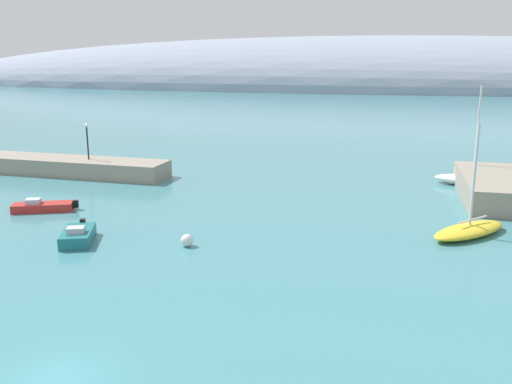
{
  "coord_description": "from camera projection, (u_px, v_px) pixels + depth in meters",
  "views": [
    {
      "loc": [
        12.34,
        -17.31,
        12.61
      ],
      "look_at": [
        2.82,
        22.69,
        2.45
      ],
      "focal_mm": 39.12,
      "sensor_mm": 36.0,
      "label": 1
    }
  ],
  "objects": [
    {
      "name": "breakwater_rocks",
      "position": [
        49.0,
        165.0,
        60.76
      ],
      "size": [
        27.3,
        5.61,
        1.78
      ],
      "primitive_type": "cube",
      "rotation": [
        0.0,
        0.0,
        -0.04
      ],
      "color": "gray",
      "rests_on": "ground"
    },
    {
      "name": "sailboat_white_near_shore",
      "position": [
        473.0,
        180.0,
        54.83
      ],
      "size": [
        7.68,
        4.24,
        9.78
      ],
      "rotation": [
        0.0,
        0.0,
        2.86
      ],
      "color": "white",
      "rests_on": "water"
    },
    {
      "name": "motorboat_red_outer",
      "position": [
        43.0,
        207.0,
        46.09
      ],
      "size": [
        5.21,
        3.29,
        1.08
      ],
      "rotation": [
        0.0,
        0.0,
        3.53
      ],
      "color": "red",
      "rests_on": "water"
    },
    {
      "name": "sailboat_yellow_mid_mooring",
      "position": [
        469.0,
        229.0,
        39.77
      ],
      "size": [
        6.58,
        6.83,
        8.09
      ],
      "rotation": [
        0.0,
        0.0,
        3.96
      ],
      "color": "yellow",
      "rests_on": "water"
    },
    {
      "name": "harbor_lamp_post",
      "position": [
        87.0,
        137.0,
        58.64
      ],
      "size": [
        0.36,
        0.36,
        3.8
      ],
      "color": "black",
      "rests_on": "breakwater_rocks"
    },
    {
      "name": "motorboat_teal_alongside_breakwater",
      "position": [
        78.0,
        236.0,
        38.44
      ],
      "size": [
        3.13,
        4.34,
        1.25
      ],
      "rotation": [
        0.0,
        0.0,
        5.07
      ],
      "color": "#1E6B70",
      "rests_on": "water"
    },
    {
      "name": "water",
      "position": [
        55.0,
        381.0,
        22.15
      ],
      "size": [
        600.0,
        600.0,
        0.0
      ],
      "primitive_type": "plane",
      "color": "teal",
      "rests_on": "ground"
    },
    {
      "name": "mooring_buoy_white",
      "position": [
        187.0,
        240.0,
        37.59
      ],
      "size": [
        0.84,
        0.84,
        0.84
      ],
      "primitive_type": "sphere",
      "color": "silver",
      "rests_on": "water"
    },
    {
      "name": "distant_ridge",
      "position": [
        368.0,
        87.0,
        220.48
      ],
      "size": [
        395.53,
        84.41,
        39.64
      ],
      "primitive_type": "ellipsoid",
      "color": "#8E99AD",
      "rests_on": "ground"
    }
  ]
}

